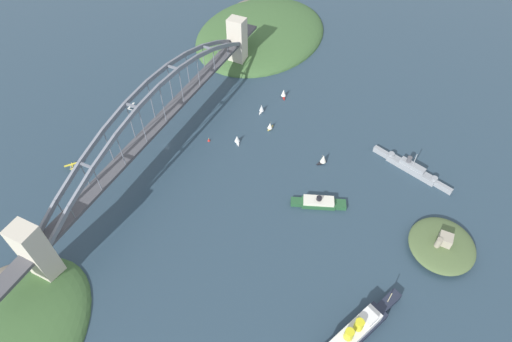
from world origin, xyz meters
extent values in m
plane|color=#283D4C|center=(0.00, 0.00, 0.00)|extent=(1400.00, 1400.00, 0.00)
cube|color=beige|center=(-124.34, 0.00, 24.24)|extent=(12.20, 15.33, 48.49)
cube|color=beige|center=(124.34, 0.00, 24.24)|extent=(12.20, 15.33, 48.49)
cube|color=#47474C|center=(0.00, 0.00, 26.87)|extent=(236.49, 11.13, 2.40)
cube|color=#47474C|center=(-142.44, 0.00, 26.87)|extent=(24.00, 11.13, 2.40)
cube|color=#47474C|center=(142.44, 0.00, 26.87)|extent=(24.00, 11.13, 2.40)
cube|color=slate|center=(-109.16, -5.01, 32.78)|extent=(25.66, 1.80, 14.69)
cube|color=slate|center=(-84.91, -5.01, 43.28)|extent=(25.39, 1.80, 12.18)
cube|color=slate|center=(-60.65, -5.01, 51.16)|extent=(25.09, 1.80, 9.65)
cube|color=slate|center=(-36.39, -5.01, 56.41)|extent=(24.77, 1.80, 7.10)
cube|color=slate|center=(-12.13, -5.01, 59.04)|extent=(24.43, 1.80, 4.51)
cube|color=slate|center=(12.13, -5.01, 59.04)|extent=(24.43, 1.80, 4.51)
cube|color=slate|center=(36.39, -5.01, 56.41)|extent=(24.77, 1.80, 7.10)
cube|color=slate|center=(60.65, -5.01, 51.16)|extent=(25.09, 1.80, 9.65)
cube|color=slate|center=(84.91, -5.01, 43.28)|extent=(25.39, 1.80, 12.18)
cube|color=slate|center=(109.16, -5.01, 32.78)|extent=(25.66, 1.80, 14.69)
cube|color=slate|center=(-109.16, 5.01, 32.78)|extent=(25.66, 1.80, 14.69)
cube|color=slate|center=(-84.91, 5.01, 43.28)|extent=(25.39, 1.80, 12.18)
cube|color=slate|center=(-60.65, 5.01, 51.16)|extent=(25.09, 1.80, 9.65)
cube|color=slate|center=(-36.39, 5.01, 56.41)|extent=(24.77, 1.80, 7.10)
cube|color=slate|center=(-12.13, 5.01, 59.04)|extent=(24.43, 1.80, 4.51)
cube|color=slate|center=(12.13, 5.01, 59.04)|extent=(24.43, 1.80, 4.51)
cube|color=slate|center=(36.39, 5.01, 56.41)|extent=(24.77, 1.80, 7.10)
cube|color=slate|center=(60.65, 5.01, 51.16)|extent=(25.09, 1.80, 9.65)
cube|color=slate|center=(84.91, 5.01, 43.28)|extent=(25.39, 1.80, 12.18)
cube|color=slate|center=(109.16, 5.01, 32.78)|extent=(25.66, 1.80, 14.69)
cube|color=slate|center=(-121.29, 0.00, 26.87)|extent=(1.40, 10.02, 1.40)
cube|color=slate|center=(-72.78, 0.00, 47.88)|extent=(1.40, 10.02, 1.40)
cube|color=slate|center=(-24.26, 0.00, 58.38)|extent=(1.40, 10.02, 1.40)
cube|color=slate|center=(24.26, 0.00, 58.38)|extent=(1.40, 10.02, 1.40)
cube|color=slate|center=(72.78, 0.00, 47.88)|extent=(1.40, 10.02, 1.40)
cube|color=slate|center=(121.29, 0.00, 26.87)|extent=(1.40, 10.02, 1.40)
cylinder|color=slate|center=(-97.03, -5.01, 33.38)|extent=(0.56, 0.56, 10.62)
cylinder|color=slate|center=(-97.03, 5.01, 33.38)|extent=(0.56, 0.56, 10.62)
cylinder|color=slate|center=(-72.78, -5.01, 37.97)|extent=(0.56, 0.56, 19.81)
cylinder|color=slate|center=(-72.78, 5.01, 37.97)|extent=(0.56, 0.56, 19.81)
cylinder|color=slate|center=(-48.52, -5.01, 41.25)|extent=(0.56, 0.56, 26.37)
cylinder|color=slate|center=(-48.52, 5.01, 41.25)|extent=(0.56, 0.56, 26.37)
cylinder|color=slate|center=(-24.26, -5.01, 43.22)|extent=(0.56, 0.56, 30.31)
cylinder|color=slate|center=(-24.26, 5.01, 43.22)|extent=(0.56, 0.56, 30.31)
cylinder|color=slate|center=(0.00, -5.01, 43.88)|extent=(0.56, 0.56, 31.63)
cylinder|color=slate|center=(0.00, 5.01, 43.88)|extent=(0.56, 0.56, 31.63)
cylinder|color=slate|center=(24.26, -5.01, 43.22)|extent=(0.56, 0.56, 30.31)
cylinder|color=slate|center=(24.26, 5.01, 43.22)|extent=(0.56, 0.56, 30.31)
cylinder|color=slate|center=(48.52, -5.01, 41.25)|extent=(0.56, 0.56, 26.37)
cylinder|color=slate|center=(48.52, 5.01, 41.25)|extent=(0.56, 0.56, 26.37)
cylinder|color=slate|center=(72.78, -5.01, 37.97)|extent=(0.56, 0.56, 19.81)
cylinder|color=slate|center=(72.78, 5.01, 37.97)|extent=(0.56, 0.56, 19.81)
cylinder|color=slate|center=(97.03, -5.01, 33.38)|extent=(0.56, 0.56, 10.62)
cylinder|color=slate|center=(97.03, 5.01, 33.38)|extent=(0.56, 0.56, 10.62)
ellipsoid|color=#3D6033|center=(-187.87, -5.28, 0.00)|extent=(167.86, 128.56, 26.64)
ellipsoid|color=#756B5B|center=(-225.64, -40.64, 0.00)|extent=(58.75, 38.57, 14.65)
cube|color=#1E2333|center=(82.40, 176.43, 2.57)|extent=(46.57, 29.35, 5.14)
cube|color=#1E2333|center=(54.39, 189.46, 2.57)|extent=(16.51, 11.91, 5.14)
cube|color=white|center=(82.40, 176.43, 8.21)|extent=(35.39, 22.99, 6.14)
cube|color=white|center=(73.73, 180.46, 12.89)|extent=(10.35, 10.58, 3.20)
cylinder|color=yellow|center=(80.82, 177.17, 14.90)|extent=(4.86, 4.86, 7.23)
cylinder|color=yellow|center=(87.91, 173.87, 14.90)|extent=(4.86, 4.86, 7.23)
cylinder|color=tan|center=(56.14, 188.65, 10.14)|extent=(0.50, 0.50, 10.00)
cube|color=gray|center=(-56.33, 180.01, 2.23)|extent=(18.16, 38.71, 4.47)
cube|color=gray|center=(-48.16, 204.50, 2.23)|extent=(6.74, 13.13, 4.47)
cube|color=gray|center=(-64.49, 155.51, 2.23)|extent=(7.28, 13.31, 4.47)
cube|color=gray|center=(-56.33, 180.01, 6.12)|extent=(10.85, 19.95, 3.31)
cylinder|color=gray|center=(-50.71, 196.85, 5.57)|extent=(4.36, 4.36, 2.20)
cylinder|color=gray|center=(-61.94, 163.17, 5.57)|extent=(4.36, 4.36, 2.20)
cylinder|color=gray|center=(-56.33, 180.01, 12.77)|extent=(0.60, 0.60, 10.00)
cylinder|color=#4C4C51|center=(-57.55, 176.33, 9.97)|extent=(3.43, 3.43, 4.40)
cube|color=#23512D|center=(3.38, 128.21, 1.49)|extent=(16.87, 24.72, 2.98)
cube|color=#23512D|center=(8.88, 113.94, 1.49)|extent=(8.78, 9.46, 2.98)
cube|color=#23512D|center=(-2.13, 142.47, 1.49)|extent=(9.99, 9.92, 2.98)
cube|color=beige|center=(3.38, 128.21, 4.37)|extent=(14.89, 22.44, 2.77)
cylinder|color=black|center=(3.38, 128.21, 6.95)|extent=(3.69, 3.69, 2.40)
ellipsoid|color=#4C6038|center=(2.79, 210.95, 3.45)|extent=(44.03, 41.55, 6.91)
cube|color=#9E937F|center=(2.79, 210.95, 9.35)|extent=(8.00, 8.00, 7.65)
cylinder|color=gray|center=(7.29, 207.45, 9.73)|extent=(3.60, 3.60, 8.41)
cylinder|color=#B7B7B2|center=(-27.56, -54.25, 0.45)|extent=(1.19, 5.44, 0.90)
cylinder|color=#B7B7B2|center=(-24.16, -54.06, 0.45)|extent=(1.19, 5.44, 0.90)
cylinder|color=navy|center=(-27.56, -54.25, 1.48)|extent=(0.14, 0.14, 1.15)
cylinder|color=navy|center=(-24.16, -54.06, 1.48)|extent=(0.14, 0.14, 1.15)
ellipsoid|color=silver|center=(-25.86, -54.16, 2.74)|extent=(1.73, 6.58, 1.37)
cylinder|color=navy|center=(-26.02, -51.23, 2.74)|extent=(1.35, 0.87, 1.31)
cube|color=silver|center=(-25.91, -53.34, 3.33)|extent=(9.55, 2.22, 0.20)
cube|color=silver|center=(-25.70, -57.02, 2.88)|extent=(3.65, 1.30, 0.12)
cube|color=navy|center=(-25.70, -57.02, 4.18)|extent=(0.18, 1.10, 1.50)
cylinder|color=#B7B7B2|center=(51.05, -51.46, 0.45)|extent=(4.79, 5.42, 0.90)
cylinder|color=#B7B7B2|center=(48.83, -49.57, 0.45)|extent=(4.79, 5.42, 0.90)
cylinder|color=navy|center=(51.05, -51.46, 1.40)|extent=(0.14, 0.14, 1.00)
cylinder|color=navy|center=(48.83, -49.57, 1.40)|extent=(0.14, 0.14, 1.00)
ellipsoid|color=gold|center=(49.94, -50.51, 2.49)|extent=(5.90, 6.66, 1.17)
cylinder|color=navy|center=(47.69, -53.17, 2.49)|extent=(1.36, 1.33, 1.11)
cube|color=gold|center=(49.32, -51.25, 2.98)|extent=(9.75, 8.63, 0.20)
cube|color=gold|center=(52.15, -47.91, 2.60)|extent=(4.00, 3.63, 0.12)
cube|color=navy|center=(52.15, -47.91, 3.82)|extent=(0.80, 0.92, 1.50)
cube|color=silver|center=(-70.08, 49.95, 0.42)|extent=(4.37, 1.88, 0.85)
cube|color=silver|center=(-67.20, 50.05, 0.42)|extent=(1.46, 0.83, 0.85)
cube|color=silver|center=(-72.95, 49.86, 0.42)|extent=(1.47, 0.99, 0.85)
cylinder|color=tan|center=(-69.72, 49.97, 4.61)|extent=(0.16, 0.16, 7.53)
cone|color=white|center=(-70.97, 49.93, 4.23)|extent=(4.08, 4.08, 6.02)
cube|color=#B2231E|center=(-97.33, 59.40, 0.53)|extent=(5.02, 4.06, 1.05)
cube|color=#B2231E|center=(-94.61, 61.10, 0.53)|extent=(1.78, 1.53, 1.05)
cube|color=#B2231E|center=(-100.05, 57.70, 0.53)|extent=(1.87, 1.66, 1.05)
cylinder|color=tan|center=(-96.99, 59.61, 4.92)|extent=(0.16, 0.16, 7.73)
cone|color=white|center=(-98.18, 58.87, 4.53)|extent=(6.07, 6.07, 6.19)
cube|color=silver|center=(-27.35, 49.11, 0.51)|extent=(4.81, 4.46, 1.02)
cube|color=silver|center=(-24.99, 51.06, 0.51)|extent=(1.75, 1.67, 1.02)
cube|color=silver|center=(-29.71, 47.16, 0.51)|extent=(1.87, 1.81, 1.02)
cylinder|color=tan|center=(-27.06, 49.35, 4.31)|extent=(0.16, 0.16, 6.57)
cone|color=white|center=(-28.09, 48.50, 3.98)|extent=(5.92, 5.92, 5.26)
cube|color=gold|center=(-54.81, 65.67, 0.40)|extent=(4.78, 2.66, 0.80)
cube|color=gold|center=(-57.83, 66.03, 0.40)|extent=(1.62, 1.13, 0.80)
cube|color=gold|center=(-51.79, 65.32, 0.40)|extent=(1.65, 1.32, 0.80)
cylinder|color=tan|center=(-55.19, 65.72, 4.10)|extent=(0.16, 0.16, 6.59)
cone|color=silver|center=(-53.87, 65.56, 3.77)|extent=(4.64, 4.64, 5.27)
cube|color=black|center=(-35.27, 117.14, 0.51)|extent=(5.36, 4.91, 1.02)
cube|color=black|center=(-32.64, 115.06, 0.51)|extent=(1.95, 1.85, 1.02)
cube|color=black|center=(-37.89, 119.22, 0.51)|extent=(2.08, 2.01, 1.02)
cylinder|color=tan|center=(-34.94, 116.88, 5.08)|extent=(0.16, 0.16, 8.12)
cone|color=silver|center=(-36.09, 117.79, 4.67)|extent=(6.47, 6.47, 6.49)
cone|color=red|center=(-19.76, 27.23, 1.10)|extent=(2.20, 2.20, 2.20)
sphere|color=#F2E566|center=(-19.76, 27.23, 2.50)|extent=(0.50, 0.50, 0.50)
camera|label=1|loc=(182.48, 165.72, 230.62)|focal=29.18mm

